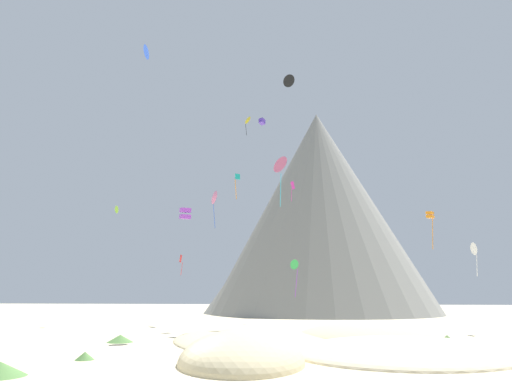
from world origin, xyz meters
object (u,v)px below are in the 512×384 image
at_px(bush_near_right, 448,341).
at_px(kite_teal_mid, 237,181).
at_px(rock_massif, 312,218).
at_px(kite_green_low, 294,265).
at_px(kite_lime_mid, 118,209).
at_px(kite_orange_mid, 430,216).
at_px(kite_white_low, 475,249).
at_px(kite_yellow_high, 247,120).
at_px(kite_indigo_high, 262,121).
at_px(kite_red_low, 181,260).
at_px(kite_black_high, 289,81).
at_px(kite_blue_high, 145,52).
at_px(kite_pink_mid, 213,197).
at_px(kite_magenta_mid, 292,188).
at_px(bush_ridge_crest, 120,338).
at_px(kite_rainbow_mid, 281,165).
at_px(bush_far_right, 371,345).
at_px(kite_violet_low, 185,213).
at_px(bush_mid_center, 0,369).
at_px(bush_low_patch, 85,356).

xyz_separation_m(bush_near_right, kite_teal_mid, (-21.58, 19.26, 19.56)).
height_order(rock_massif, kite_green_low, rock_massif).
xyz_separation_m(kite_green_low, kite_lime_mid, (-28.46, 7.15, 9.57)).
relative_size(bush_near_right, kite_orange_mid, 0.44).
bearing_deg(kite_white_low, kite_yellow_high, 43.29).
height_order(kite_indigo_high, kite_red_low, kite_indigo_high).
bearing_deg(kite_lime_mid, kite_indigo_high, -138.78).
bearing_deg(kite_black_high, bush_near_right, 145.97).
relative_size(bush_near_right, kite_blue_high, 1.19).
bearing_deg(kite_pink_mid, kite_white_low, 34.70).
bearing_deg(kite_magenta_mid, kite_blue_high, 125.61).
bearing_deg(kite_white_low, bush_ridge_crest, 104.15).
xyz_separation_m(kite_magenta_mid, kite_rainbow_mid, (0.10, -24.70, -3.10)).
bearing_deg(rock_massif, bush_far_right, -85.25).
height_order(kite_yellow_high, kite_blue_high, kite_yellow_high).
bearing_deg(kite_rainbow_mid, kite_lime_mid, 18.47).
bearing_deg(kite_yellow_high, kite_indigo_high, -26.97).
distance_m(bush_ridge_crest, kite_teal_mid, 28.38).
relative_size(kite_orange_mid, kite_indigo_high, 4.39).
height_order(kite_black_high, kite_teal_mid, kite_black_high).
distance_m(bush_ridge_crest, kite_violet_low, 13.75).
distance_m(bush_near_right, kite_magenta_mid, 47.52).
bearing_deg(kite_red_low, kite_indigo_high, -92.62).
relative_size(bush_mid_center, kite_yellow_high, 0.68).
bearing_deg(kite_pink_mid, kite_magenta_mid, 90.39).
height_order(kite_violet_low, kite_green_low, kite_violet_low).
distance_m(bush_ridge_crest, rock_massif, 74.77).
bearing_deg(kite_magenta_mid, kite_black_high, 156.89).
bearing_deg(bush_far_right, kite_black_high, 107.37).
bearing_deg(kite_yellow_high, kite_blue_high, -58.80).
height_order(kite_violet_low, kite_white_low, kite_violet_low).
xyz_separation_m(bush_ridge_crest, kite_green_low, (14.97, 17.84, 7.71)).
xyz_separation_m(kite_lime_mid, kite_teal_mid, (20.55, -5.84, 2.44)).
height_order(kite_blue_high, kite_black_high, kite_black_high).
bearing_deg(bush_ridge_crest, kite_green_low, 49.99).
bearing_deg(rock_massif, bush_low_patch, -99.69).
relative_size(bush_mid_center, kite_red_low, 0.69).
distance_m(rock_massif, kite_blue_high, 65.39).
bearing_deg(kite_orange_mid, kite_white_low, -105.42).
bearing_deg(kite_white_low, bush_near_right, 143.42).
relative_size(bush_low_patch, rock_massif, 0.02).
distance_m(kite_violet_low, kite_green_low, 17.87).
xyz_separation_m(kite_yellow_high, kite_black_high, (9.58, -16.79, -0.86)).
relative_size(kite_indigo_high, kite_yellow_high, 0.29).
xyz_separation_m(bush_far_right, kite_rainbow_mid, (-8.58, 15.44, 20.21)).
height_order(kite_pink_mid, kite_green_low, kite_pink_mid).
distance_m(kite_indigo_high, kite_black_high, 7.67).
height_order(kite_violet_low, kite_indigo_high, kite_indigo_high).
bearing_deg(bush_mid_center, bush_ridge_crest, 94.86).
bearing_deg(kite_lime_mid, kite_green_low, -155.04).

